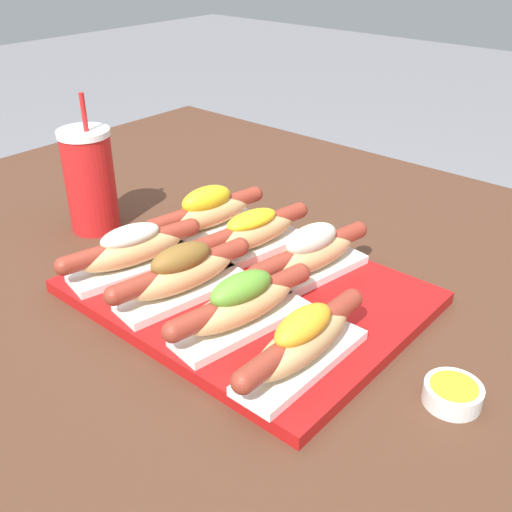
{
  "coord_description": "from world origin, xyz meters",
  "views": [
    {
      "loc": [
        0.52,
        -0.58,
        1.18
      ],
      "look_at": [
        0.05,
        -0.04,
        0.78
      ],
      "focal_mm": 42.0,
      "sensor_mm": 36.0,
      "label": 1
    }
  ],
  "objects_px": {
    "hot_dog_3": "(303,342)",
    "sauce_bowl": "(453,393)",
    "hot_dog_0": "(132,250)",
    "hot_dog_5": "(252,233)",
    "hot_dog_4": "(207,213)",
    "hot_dog_2": "(241,305)",
    "serving_tray": "(247,292)",
    "drink_cup": "(90,180)",
    "hot_dog_6": "(311,254)",
    "hot_dog_1": "(181,273)"
  },
  "relations": [
    {
      "from": "hot_dog_3",
      "to": "sauce_bowl",
      "type": "height_order",
      "value": "hot_dog_3"
    },
    {
      "from": "hot_dog_0",
      "to": "hot_dog_5",
      "type": "distance_m",
      "value": 0.18
    },
    {
      "from": "hot_dog_0",
      "to": "hot_dog_4",
      "type": "height_order",
      "value": "hot_dog_4"
    },
    {
      "from": "hot_dog_3",
      "to": "hot_dog_4",
      "type": "bearing_deg",
      "value": 152.22
    },
    {
      "from": "sauce_bowl",
      "to": "hot_dog_2",
      "type": "bearing_deg",
      "value": -165.05
    },
    {
      "from": "serving_tray",
      "to": "drink_cup",
      "type": "bearing_deg",
      "value": -178.99
    },
    {
      "from": "hot_dog_2",
      "to": "hot_dog_6",
      "type": "distance_m",
      "value": 0.16
    },
    {
      "from": "drink_cup",
      "to": "hot_dog_3",
      "type": "bearing_deg",
      "value": -9.03
    },
    {
      "from": "drink_cup",
      "to": "hot_dog_4",
      "type": "bearing_deg",
      "value": 25.46
    },
    {
      "from": "hot_dog_0",
      "to": "hot_dog_1",
      "type": "relative_size",
      "value": 0.99
    },
    {
      "from": "serving_tray",
      "to": "hot_dog_0",
      "type": "height_order",
      "value": "hot_dog_0"
    },
    {
      "from": "hot_dog_1",
      "to": "hot_dog_2",
      "type": "xyz_separation_m",
      "value": [
        0.11,
        -0.0,
        -0.0
      ]
    },
    {
      "from": "hot_dog_3",
      "to": "hot_dog_2",
      "type": "bearing_deg",
      "value": 174.65
    },
    {
      "from": "hot_dog_3",
      "to": "hot_dog_6",
      "type": "bearing_deg",
      "value": 123.83
    },
    {
      "from": "hot_dog_4",
      "to": "hot_dog_6",
      "type": "height_order",
      "value": "same"
    },
    {
      "from": "hot_dog_0",
      "to": "hot_dog_6",
      "type": "height_order",
      "value": "hot_dog_6"
    },
    {
      "from": "hot_dog_0",
      "to": "sauce_bowl",
      "type": "height_order",
      "value": "hot_dog_0"
    },
    {
      "from": "hot_dog_1",
      "to": "hot_dog_4",
      "type": "bearing_deg",
      "value": 124.57
    },
    {
      "from": "serving_tray",
      "to": "hot_dog_5",
      "type": "height_order",
      "value": "hot_dog_5"
    },
    {
      "from": "hot_dog_5",
      "to": "hot_dog_1",
      "type": "bearing_deg",
      "value": -86.57
    },
    {
      "from": "hot_dog_4",
      "to": "hot_dog_6",
      "type": "xyz_separation_m",
      "value": [
        0.21,
        -0.0,
        -0.0
      ]
    },
    {
      "from": "hot_dog_0",
      "to": "hot_dog_2",
      "type": "height_order",
      "value": "hot_dog_2"
    },
    {
      "from": "serving_tray",
      "to": "hot_dog_1",
      "type": "bearing_deg",
      "value": -124.21
    },
    {
      "from": "drink_cup",
      "to": "hot_dog_6",
      "type": "bearing_deg",
      "value": 12.52
    },
    {
      "from": "hot_dog_4",
      "to": "hot_dog_5",
      "type": "distance_m",
      "value": 0.1
    },
    {
      "from": "hot_dog_6",
      "to": "drink_cup",
      "type": "bearing_deg",
      "value": -167.48
    },
    {
      "from": "hot_dog_0",
      "to": "hot_dog_4",
      "type": "relative_size",
      "value": 0.99
    },
    {
      "from": "hot_dog_0",
      "to": "hot_dog_1",
      "type": "bearing_deg",
      "value": 0.3
    },
    {
      "from": "hot_dog_5",
      "to": "sauce_bowl",
      "type": "distance_m",
      "value": 0.38
    },
    {
      "from": "serving_tray",
      "to": "hot_dog_3",
      "type": "distance_m",
      "value": 0.19
    },
    {
      "from": "serving_tray",
      "to": "hot_dog_2",
      "type": "xyz_separation_m",
      "value": [
        0.06,
        -0.08,
        0.04
      ]
    },
    {
      "from": "hot_dog_3",
      "to": "drink_cup",
      "type": "distance_m",
      "value": 0.51
    },
    {
      "from": "hot_dog_1",
      "to": "hot_dog_6",
      "type": "height_order",
      "value": "hot_dog_6"
    },
    {
      "from": "hot_dog_4",
      "to": "hot_dog_5",
      "type": "relative_size",
      "value": 1.0
    },
    {
      "from": "hot_dog_1",
      "to": "hot_dog_3",
      "type": "distance_m",
      "value": 0.21
    },
    {
      "from": "hot_dog_0",
      "to": "hot_dog_3",
      "type": "distance_m",
      "value": 0.31
    },
    {
      "from": "hot_dog_0",
      "to": "hot_dog_6",
      "type": "distance_m",
      "value": 0.25
    },
    {
      "from": "hot_dog_6",
      "to": "hot_dog_4",
      "type": "bearing_deg",
      "value": 179.73
    },
    {
      "from": "hot_dog_3",
      "to": "hot_dog_4",
      "type": "distance_m",
      "value": 0.36
    },
    {
      "from": "hot_dog_2",
      "to": "drink_cup",
      "type": "bearing_deg",
      "value": 170.05
    },
    {
      "from": "hot_dog_5",
      "to": "hot_dog_6",
      "type": "distance_m",
      "value": 0.11
    },
    {
      "from": "hot_dog_4",
      "to": "hot_dog_6",
      "type": "relative_size",
      "value": 1.0
    },
    {
      "from": "drink_cup",
      "to": "hot_dog_2",
      "type": "bearing_deg",
      "value": -9.95
    },
    {
      "from": "hot_dog_0",
      "to": "hot_dog_3",
      "type": "xyz_separation_m",
      "value": [
        0.31,
        -0.01,
        0.0
      ]
    },
    {
      "from": "hot_dog_6",
      "to": "sauce_bowl",
      "type": "height_order",
      "value": "hot_dog_6"
    },
    {
      "from": "serving_tray",
      "to": "hot_dog_0",
      "type": "xyz_separation_m",
      "value": [
        -0.15,
        -0.07,
        0.04
      ]
    },
    {
      "from": "hot_dog_6",
      "to": "sauce_bowl",
      "type": "relative_size",
      "value": 3.47
    },
    {
      "from": "hot_dog_2",
      "to": "hot_dog_3",
      "type": "xyz_separation_m",
      "value": [
        0.1,
        -0.01,
        -0.0
      ]
    },
    {
      "from": "hot_dog_5",
      "to": "serving_tray",
      "type": "bearing_deg",
      "value": -53.03
    },
    {
      "from": "hot_dog_3",
      "to": "drink_cup",
      "type": "bearing_deg",
      "value": 170.97
    }
  ]
}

